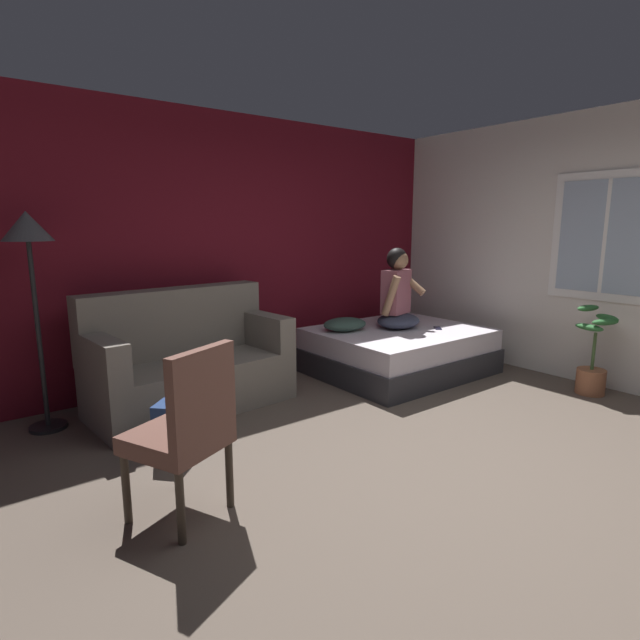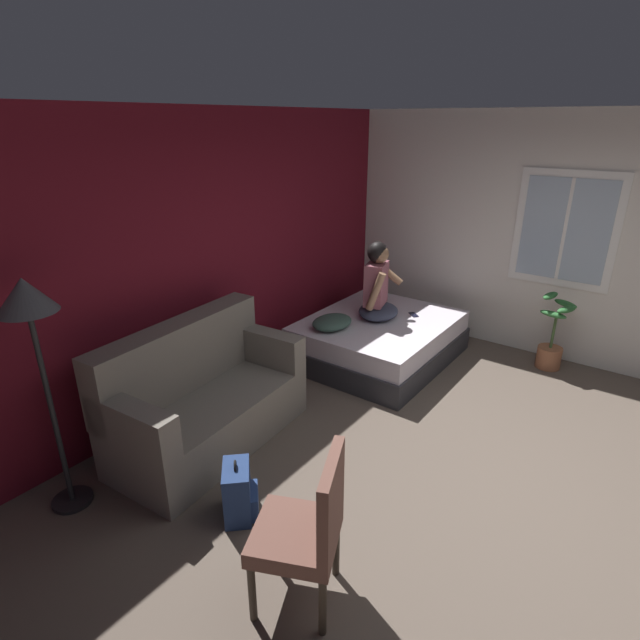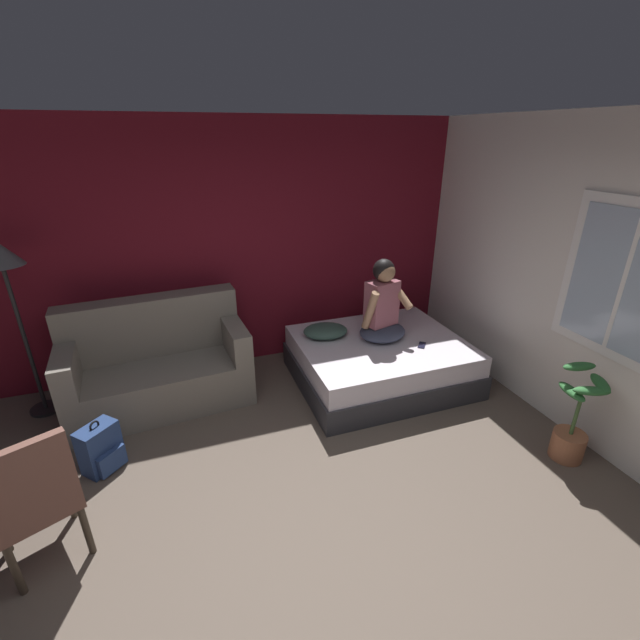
{
  "view_description": "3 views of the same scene",
  "coord_description": "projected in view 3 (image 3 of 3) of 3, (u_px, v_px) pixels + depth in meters",
  "views": [
    {
      "loc": [
        -2.51,
        -1.78,
        1.6
      ],
      "look_at": [
        0.16,
        1.7,
        0.76
      ],
      "focal_mm": 28.0,
      "sensor_mm": 36.0,
      "label": 1
    },
    {
      "loc": [
        -3.19,
        -0.64,
        2.58
      ],
      "look_at": [
        0.46,
        2.06,
        0.75
      ],
      "focal_mm": 28.0,
      "sensor_mm": 36.0,
      "label": 2
    },
    {
      "loc": [
        -0.57,
        -1.72,
        2.52
      ],
      "look_at": [
        0.68,
        1.81,
        0.88
      ],
      "focal_mm": 24.0,
      "sensor_mm": 36.0,
      "label": 3
    }
  ],
  "objects": [
    {
      "name": "floor_lamp",
      "position": [
        4.0,
        272.0,
        3.67
      ],
      "size": [
        0.36,
        0.36,
        1.7
      ],
      "color": "black",
      "rests_on": "ground"
    },
    {
      "name": "couch",
      "position": [
        159.0,
        366.0,
        4.26
      ],
      "size": [
        1.76,
        0.95,
        1.04
      ],
      "color": "slate",
      "rests_on": "ground"
    },
    {
      "name": "cell_phone",
      "position": [
        422.0,
        345.0,
        4.47
      ],
      "size": [
        0.14,
        0.15,
        0.01
      ],
      "primitive_type": "cube",
      "rotation": [
        0.0,
        0.0,
        5.59
      ],
      "color": "black",
      "rests_on": "bed"
    },
    {
      "name": "ground_plane",
      "position": [
        314.0,
        572.0,
        2.67
      ],
      "size": [
        40.0,
        40.0,
        0.0
      ],
      "primitive_type": "plane",
      "color": "brown"
    },
    {
      "name": "side_chair",
      "position": [
        33.0,
        496.0,
        2.55
      ],
      "size": [
        0.61,
        0.61,
        0.98
      ],
      "color": "#382D23",
      "rests_on": "ground"
    },
    {
      "name": "bed",
      "position": [
        379.0,
        361.0,
        4.67
      ],
      "size": [
        1.78,
        1.48,
        0.48
      ],
      "color": "#2D2D33",
      "rests_on": "ground"
    },
    {
      "name": "backpack",
      "position": [
        101.0,
        449.0,
        3.44
      ],
      "size": [
        0.35,
        0.35,
        0.46
      ],
      "color": "navy",
      "rests_on": "ground"
    },
    {
      "name": "person_seated",
      "position": [
        383.0,
        308.0,
        4.49
      ],
      "size": [
        0.62,
        0.56,
        0.88
      ],
      "color": "#383D51",
      "rests_on": "bed"
    },
    {
      "name": "throw_pillow",
      "position": [
        325.0,
        331.0,
        4.63
      ],
      "size": [
        0.54,
        0.44,
        0.14
      ],
      "primitive_type": "ellipsoid",
      "rotation": [
        0.0,
        0.0,
        -0.18
      ],
      "color": "#385147",
      "rests_on": "bed"
    },
    {
      "name": "wall_back_accent",
      "position": [
        226.0,
        249.0,
        4.7
      ],
      "size": [
        10.28,
        0.16,
        2.7
      ],
      "primitive_type": "cube",
      "color": "maroon",
      "rests_on": "ground"
    },
    {
      "name": "potted_plant",
      "position": [
        573.0,
        428.0,
        3.51
      ],
      "size": [
        0.39,
        0.37,
        0.85
      ],
      "color": "#995B3D",
      "rests_on": "ground"
    }
  ]
}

